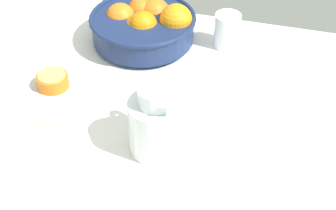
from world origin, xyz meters
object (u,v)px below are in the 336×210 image
(cutting_board, at_px, (19,91))
(orange_half_0, at_px, (53,81))
(fruit_bowl, at_px, (144,25))
(second_glass, at_px, (227,32))
(juice_pitcher, at_px, (156,126))

(cutting_board, distance_m, orange_half_0, 0.09)
(fruit_bowl, distance_m, orange_half_0, 0.31)
(second_glass, bearing_deg, juice_pitcher, -99.83)
(fruit_bowl, height_order, juice_pitcher, juice_pitcher)
(juice_pitcher, relative_size, cutting_board, 0.54)
(second_glass, bearing_deg, orange_half_0, -139.18)
(fruit_bowl, relative_size, second_glass, 3.05)
(fruit_bowl, distance_m, cutting_board, 0.37)
(fruit_bowl, height_order, cutting_board, fruit_bowl)
(juice_pitcher, distance_m, second_glass, 0.42)
(fruit_bowl, distance_m, second_glass, 0.22)
(juice_pitcher, distance_m, orange_half_0, 0.31)
(second_glass, height_order, orange_half_0, second_glass)
(second_glass, relative_size, cutting_board, 0.30)
(fruit_bowl, xyz_separation_m, orange_half_0, (-0.14, -0.27, -0.01))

